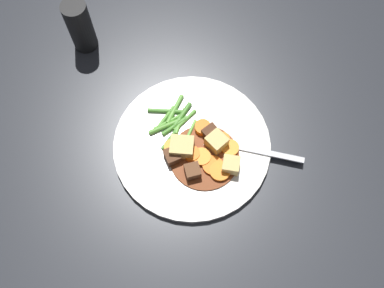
% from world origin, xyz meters
% --- Properties ---
extents(ground_plane, '(3.00, 3.00, 0.00)m').
position_xyz_m(ground_plane, '(0.00, 0.00, 0.00)').
color(ground_plane, '#26282D').
extents(dinner_plate, '(0.28, 0.28, 0.01)m').
position_xyz_m(dinner_plate, '(0.00, 0.00, 0.01)').
color(dinner_plate, white).
rests_on(dinner_plate, ground_plane).
extents(stew_sauce, '(0.12, 0.12, 0.00)m').
position_xyz_m(stew_sauce, '(0.03, -0.01, 0.01)').
color(stew_sauce, brown).
rests_on(stew_sauce, dinner_plate).
extents(carrot_slice_0, '(0.04, 0.04, 0.01)m').
position_xyz_m(carrot_slice_0, '(0.03, -0.01, 0.02)').
color(carrot_slice_0, orange).
rests_on(carrot_slice_0, dinner_plate).
extents(carrot_slice_1, '(0.03, 0.03, 0.01)m').
position_xyz_m(carrot_slice_1, '(0.01, -0.02, 0.02)').
color(carrot_slice_1, orange).
rests_on(carrot_slice_1, dinner_plate).
extents(carrot_slice_2, '(0.03, 0.03, 0.01)m').
position_xyz_m(carrot_slice_2, '(0.06, 0.03, 0.02)').
color(carrot_slice_2, orange).
rests_on(carrot_slice_2, dinner_plate).
extents(carrot_slice_3, '(0.04, 0.04, 0.01)m').
position_xyz_m(carrot_slice_3, '(0.00, 0.03, 0.02)').
color(carrot_slice_3, orange).
rests_on(carrot_slice_3, dinner_plate).
extents(carrot_slice_4, '(0.03, 0.03, 0.01)m').
position_xyz_m(carrot_slice_4, '(0.04, 0.03, 0.02)').
color(carrot_slice_4, orange).
rests_on(carrot_slice_4, dinner_plate).
extents(carrot_slice_5, '(0.04, 0.04, 0.01)m').
position_xyz_m(carrot_slice_5, '(0.07, -0.02, 0.02)').
color(carrot_slice_5, orange).
rests_on(carrot_slice_5, dinner_plate).
extents(carrot_slice_6, '(0.04, 0.04, 0.01)m').
position_xyz_m(carrot_slice_6, '(-0.02, -0.03, 0.02)').
color(carrot_slice_6, orange).
rests_on(carrot_slice_6, dinner_plate).
extents(carrot_slice_7, '(0.05, 0.05, 0.01)m').
position_xyz_m(carrot_slice_7, '(0.05, -0.02, 0.02)').
color(carrot_slice_7, orange).
rests_on(carrot_slice_7, dinner_plate).
extents(potato_chunk_0, '(0.05, 0.05, 0.03)m').
position_xyz_m(potato_chunk_0, '(-0.01, -0.02, 0.03)').
color(potato_chunk_0, '#DBBC6B').
rests_on(potato_chunk_0, dinner_plate).
extents(potato_chunk_1, '(0.04, 0.04, 0.03)m').
position_xyz_m(potato_chunk_1, '(0.04, 0.02, 0.03)').
color(potato_chunk_1, '#DBBC6B').
rests_on(potato_chunk_1, dinner_plate).
extents(potato_chunk_2, '(0.04, 0.04, 0.02)m').
position_xyz_m(potato_chunk_2, '(0.08, 0.00, 0.02)').
color(potato_chunk_2, '#DBBC6B').
rests_on(potato_chunk_2, dinner_plate).
extents(meat_chunk_0, '(0.03, 0.03, 0.02)m').
position_xyz_m(meat_chunk_0, '(0.03, -0.04, 0.02)').
color(meat_chunk_0, brown).
rests_on(meat_chunk_0, dinner_plate).
extents(meat_chunk_1, '(0.03, 0.03, 0.02)m').
position_xyz_m(meat_chunk_1, '(0.02, 0.03, 0.02)').
color(meat_chunk_1, '#4C2B19').
rests_on(meat_chunk_1, dinner_plate).
extents(meat_chunk_2, '(0.04, 0.03, 0.02)m').
position_xyz_m(meat_chunk_2, '(-0.01, -0.04, 0.02)').
color(meat_chunk_2, '#56331E').
rests_on(meat_chunk_2, dinner_plate).
extents(green_bean_0, '(0.02, 0.05, 0.01)m').
position_xyz_m(green_bean_0, '(-0.04, 0.03, 0.02)').
color(green_bean_0, '#599E38').
rests_on(green_bean_0, dinner_plate).
extents(green_bean_1, '(0.01, 0.05, 0.01)m').
position_xyz_m(green_bean_1, '(-0.07, 0.02, 0.02)').
color(green_bean_1, '#599E38').
rests_on(green_bean_1, dinner_plate).
extents(green_bean_2, '(0.02, 0.08, 0.01)m').
position_xyz_m(green_bean_2, '(-0.01, -0.00, 0.02)').
color(green_bean_2, '#66AD42').
rests_on(green_bean_2, dinner_plate).
extents(green_bean_3, '(0.02, 0.05, 0.01)m').
position_xyz_m(green_bean_3, '(-0.04, 0.01, 0.02)').
color(green_bean_3, '#4C8E33').
rests_on(green_bean_3, dinner_plate).
extents(green_bean_4, '(0.03, 0.05, 0.01)m').
position_xyz_m(green_bean_4, '(-0.06, 0.01, 0.02)').
color(green_bean_4, '#599E38').
rests_on(green_bean_4, dinner_plate).
extents(green_bean_5, '(0.02, 0.05, 0.01)m').
position_xyz_m(green_bean_5, '(-0.04, 0.02, 0.02)').
color(green_bean_5, '#66AD42').
rests_on(green_bean_5, dinner_plate).
extents(green_bean_6, '(0.01, 0.07, 0.01)m').
position_xyz_m(green_bean_6, '(-0.04, -0.00, 0.02)').
color(green_bean_6, '#4C8E33').
rests_on(green_bean_6, dinner_plate).
extents(green_bean_7, '(0.06, 0.04, 0.01)m').
position_xyz_m(green_bean_7, '(-0.07, 0.03, 0.02)').
color(green_bean_7, '#4C8E33').
rests_on(green_bean_7, dinner_plate).
extents(green_bean_8, '(0.01, 0.05, 0.01)m').
position_xyz_m(green_bean_8, '(-0.05, 0.04, 0.02)').
color(green_bean_8, '#4C8E33').
rests_on(green_bean_8, dinner_plate).
extents(green_bean_9, '(0.04, 0.06, 0.01)m').
position_xyz_m(green_bean_9, '(-0.06, 0.00, 0.02)').
color(green_bean_9, '#599E38').
rests_on(green_bean_9, dinner_plate).
extents(green_bean_10, '(0.02, 0.06, 0.01)m').
position_xyz_m(green_bean_10, '(-0.06, 0.04, 0.02)').
color(green_bean_10, '#66AD42').
rests_on(green_bean_10, dinner_plate).
extents(fork, '(0.17, 0.08, 0.00)m').
position_xyz_m(fork, '(0.09, 0.05, 0.01)').
color(fork, silver).
rests_on(fork, dinner_plate).
extents(pepper_mill, '(0.05, 0.05, 0.11)m').
position_xyz_m(pepper_mill, '(-0.30, 0.07, 0.05)').
color(pepper_mill, black).
rests_on(pepper_mill, ground_plane).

